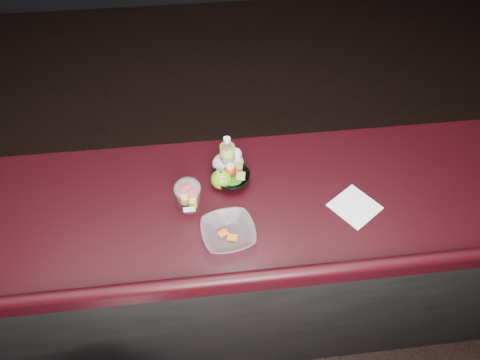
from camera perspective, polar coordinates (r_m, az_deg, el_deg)
The scene contains 9 objects.
room_shell at distance 0.92m, azimuth -2.77°, elevation 13.77°, with size 8.00×8.00×8.00m.
counter at distance 2.13m, azimuth -2.12°, elevation -11.40°, with size 4.06×0.71×1.02m.
lemonade_bottle at distance 1.75m, azimuth -1.67°, elevation 2.98°, with size 0.06×0.06×0.19m.
fruit_cup at distance 1.64m, azimuth -6.91°, elevation -2.03°, with size 0.10×0.10×0.15m.
green_apple at distance 1.73m, azimuth -2.52°, elevation 0.11°, with size 0.09×0.09×0.09m.
plastic_bag at distance 1.79m, azimuth -1.48°, elevation 2.45°, with size 0.13×0.11×0.10m.
snack_bowl at distance 1.75m, azimuth -1.18°, elevation 0.40°, with size 0.18×0.18×0.08m.
takeout_bowl at distance 1.59m, azimuth -1.58°, elevation -7.05°, with size 0.22×0.22×0.05m.
paper_napkin at distance 1.75m, azimuth 15.06°, elevation -3.43°, with size 0.16×0.16×0.00m, color white.
Camera 1 is at (-0.04, -0.75, 2.36)m, focal length 32.00 mm.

